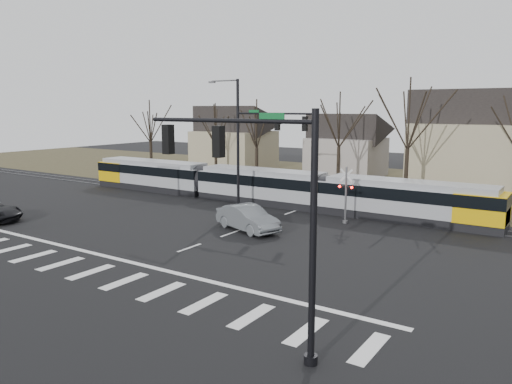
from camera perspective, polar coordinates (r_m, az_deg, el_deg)
The scene contains 15 objects.
ground at distance 27.93m, azimuth -10.32°, elevation -7.23°, with size 140.00×140.00×0.00m, color black.
grass_verge at distance 55.07m, azimuth 13.32°, elevation 0.97°, with size 140.00×28.00×0.01m, color #38331E.
crosswalk at distance 25.35m, azimuth -16.66°, elevation -9.23°, with size 27.00×2.60×0.01m.
stop_line at distance 26.73m, azimuth -13.01°, elevation -8.09°, with size 28.00×0.35×0.01m, color silver.
lane_dashes at distance 40.63m, azimuth 5.46°, elevation -1.82°, with size 0.18×30.00×0.01m.
rail_pair at distance 40.45m, azimuth 5.32°, elevation -1.83°, with size 90.00×1.52×0.06m.
tram at distance 42.41m, azimuth 0.56°, elevation 0.86°, with size 38.21×2.84×2.90m.
sedan at distance 32.95m, azimuth -0.98°, elevation -2.99°, with size 5.39×3.38×1.68m, color slate.
signal_pole_near_right at distance 15.97m, azimuth 0.58°, elevation -0.67°, with size 6.72×0.44×8.00m.
signal_pole_far at distance 38.12m, azimuth -0.12°, elevation 6.11°, with size 9.28×0.44×10.20m.
rail_crossing_signal at distance 35.31m, azimuth 10.22°, elevation -0.55°, with size 1.08×0.36×4.00m.
tree_row at distance 48.26m, azimuth 13.30°, elevation 5.76°, with size 59.20×7.20×10.00m.
house_a at distance 65.85m, azimuth -2.53°, elevation 6.49°, with size 9.72×8.64×8.60m.
house_b at distance 60.18m, azimuth 10.32°, elevation 5.58°, with size 8.64×7.56×7.65m.
house_c at distance 53.15m, azimuth 23.10°, elevation 5.83°, with size 10.80×8.64×10.10m.
Camera 1 is at (18.65, -19.19, 8.01)m, focal length 35.00 mm.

